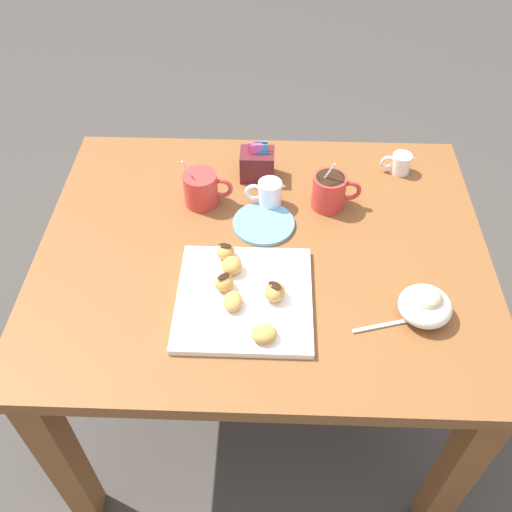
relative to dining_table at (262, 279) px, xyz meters
The scene contains 20 objects.
ground_plane 0.59m from the dining_table, ahead, with size 8.00×8.00×0.00m, color #423D38.
dining_table is the anchor object (origin of this frame).
pastry_plate_square 0.21m from the dining_table, 102.27° to the right, with size 0.29×0.29×0.02m, color white.
coffee_mug_red_left 0.28m from the dining_table, 135.74° to the left, with size 0.12×0.09×0.14m.
coffee_mug_red_right 0.28m from the dining_table, 43.38° to the left, with size 0.12×0.08×0.14m.
cream_pitcher_white 0.22m from the dining_table, 85.63° to the left, with size 0.10×0.06×0.07m.
sugar_caddy 0.31m from the dining_table, 94.80° to the left, with size 0.09×0.07×0.11m.
ice_cream_bowl 0.42m from the dining_table, 29.00° to the right, with size 0.11×0.11×0.08m.
chocolate_sauce_pitcher 0.50m from the dining_table, 39.49° to the left, with size 0.09×0.05×0.06m.
saucer_sky_left 0.14m from the dining_table, 93.47° to the left, with size 0.15×0.15×0.01m, color #66A8DB.
loose_spoon_near_saucer 0.38m from the dining_table, 36.41° to the right, with size 0.16×0.05×0.01m.
beignet_0 0.25m from the dining_table, 106.93° to the right, with size 0.05×0.04×0.03m, color #D19347.
beignet_1 0.31m from the dining_table, 88.08° to the right, with size 0.05×0.05×0.03m, color #D19347.
beignet_2 0.23m from the dining_table, 79.99° to the right, with size 0.04×0.05×0.04m, color #D19347.
chocolate_drizzle_2 0.24m from the dining_table, 79.99° to the right, with size 0.03×0.02×0.01m, color black.
beignet_3 0.22m from the dining_table, 119.26° to the right, with size 0.04×0.04×0.04m, color #D19347.
chocolate_drizzle_3 0.24m from the dining_table, 119.26° to the right, with size 0.03×0.02×0.01m, color black.
beignet_4 0.18m from the dining_table, 149.05° to the right, with size 0.04×0.04×0.04m, color #D19347.
chocolate_drizzle_4 0.20m from the dining_table, 149.05° to the right, with size 0.03×0.01×0.01m, color black.
beignet_5 0.19m from the dining_table, 125.46° to the right, with size 0.05×0.05×0.04m, color #D19347.
Camera 1 is at (0.02, -0.93, 1.67)m, focal length 39.36 mm.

